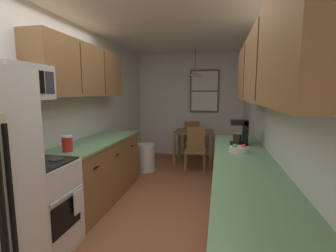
{
  "coord_description": "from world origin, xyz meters",
  "views": [
    {
      "loc": [
        0.72,
        -2.42,
        1.58
      ],
      "look_at": [
        -0.09,
        1.41,
        1.04
      ],
      "focal_mm": 25.72,
      "sensor_mm": 36.0,
      "label": 1
    }
  ],
  "objects_px": {
    "trash_bin": "(146,158)",
    "fruit_bowl": "(239,149)",
    "storage_canister": "(67,144)",
    "coffee_maker": "(242,132)",
    "stove_range": "(38,207)",
    "microwave_over_range": "(17,82)",
    "mug_by_coffeemaker": "(239,137)",
    "dining_chair_far": "(193,137)",
    "dining_table": "(194,137)",
    "table_serving_bowl": "(191,130)",
    "dining_chair_near": "(196,147)"
  },
  "relations": [
    {
      "from": "dining_table",
      "to": "trash_bin",
      "type": "xyz_separation_m",
      "value": [
        -0.9,
        -0.74,
        -0.33
      ]
    },
    {
      "from": "dining_chair_far",
      "to": "fruit_bowl",
      "type": "distance_m",
      "value": 3.19
    },
    {
      "from": "microwave_over_range",
      "to": "trash_bin",
      "type": "xyz_separation_m",
      "value": [
        0.41,
        2.65,
        -1.4
      ]
    },
    {
      "from": "trash_bin",
      "to": "storage_canister",
      "type": "xyz_separation_m",
      "value": [
        -0.3,
        -2.12,
        0.71
      ]
    },
    {
      "from": "dining_chair_far",
      "to": "mug_by_coffeemaker",
      "type": "xyz_separation_m",
      "value": [
        0.91,
        -2.32,
        0.45
      ]
    },
    {
      "from": "dining_chair_near",
      "to": "mug_by_coffeemaker",
      "type": "height_order",
      "value": "mug_by_coffeemaker"
    },
    {
      "from": "dining_table",
      "to": "coffee_maker",
      "type": "distance_m",
      "value": 2.24
    },
    {
      "from": "dining_table",
      "to": "dining_chair_far",
      "type": "relative_size",
      "value": 0.92
    },
    {
      "from": "fruit_bowl",
      "to": "table_serving_bowl",
      "type": "height_order",
      "value": "fruit_bowl"
    },
    {
      "from": "microwave_over_range",
      "to": "dining_table",
      "type": "xyz_separation_m",
      "value": [
        1.3,
        3.39,
        -1.07
      ]
    },
    {
      "from": "microwave_over_range",
      "to": "mug_by_coffeemaker",
      "type": "distance_m",
      "value": 2.79
    },
    {
      "from": "trash_bin",
      "to": "microwave_over_range",
      "type": "bearing_deg",
      "value": -98.75
    },
    {
      "from": "dining_chair_far",
      "to": "dining_table",
      "type": "bearing_deg",
      "value": -80.76
    },
    {
      "from": "stove_range",
      "to": "dining_chair_near",
      "type": "xyz_separation_m",
      "value": [
        1.28,
        2.82,
        0.03
      ]
    },
    {
      "from": "dining_chair_far",
      "to": "coffee_maker",
      "type": "xyz_separation_m",
      "value": [
        0.92,
        -2.61,
        0.57
      ]
    },
    {
      "from": "stove_range",
      "to": "microwave_over_range",
      "type": "distance_m",
      "value": 1.22
    },
    {
      "from": "dining_chair_near",
      "to": "trash_bin",
      "type": "bearing_deg",
      "value": -170.45
    },
    {
      "from": "storage_canister",
      "to": "mug_by_coffeemaker",
      "type": "bearing_deg",
      "value": 28.96
    },
    {
      "from": "coffee_maker",
      "to": "table_serving_bowl",
      "type": "bearing_deg",
      "value": 114.08
    },
    {
      "from": "microwave_over_range",
      "to": "trash_bin",
      "type": "height_order",
      "value": "microwave_over_range"
    },
    {
      "from": "dining_chair_far",
      "to": "coffee_maker",
      "type": "relative_size",
      "value": 2.76
    },
    {
      "from": "dining_chair_near",
      "to": "coffee_maker",
      "type": "relative_size",
      "value": 2.76
    },
    {
      "from": "fruit_bowl",
      "to": "trash_bin",
      "type": "bearing_deg",
      "value": 134.06
    },
    {
      "from": "microwave_over_range",
      "to": "coffee_maker",
      "type": "height_order",
      "value": "microwave_over_range"
    },
    {
      "from": "trash_bin",
      "to": "mug_by_coffeemaker",
      "type": "bearing_deg",
      "value": -30.24
    },
    {
      "from": "fruit_bowl",
      "to": "table_serving_bowl",
      "type": "bearing_deg",
      "value": 108.97
    },
    {
      "from": "trash_bin",
      "to": "fruit_bowl",
      "type": "xyz_separation_m",
      "value": [
        1.66,
        -1.72,
        0.66
      ]
    },
    {
      "from": "microwave_over_range",
      "to": "dining_chair_near",
      "type": "distance_m",
      "value": 3.36
    },
    {
      "from": "microwave_over_range",
      "to": "table_serving_bowl",
      "type": "xyz_separation_m",
      "value": [
        1.23,
        3.37,
        -0.91
      ]
    },
    {
      "from": "dining_chair_far",
      "to": "dining_chair_near",
      "type": "bearing_deg",
      "value": -80.85
    },
    {
      "from": "storage_canister",
      "to": "table_serving_bowl",
      "type": "relative_size",
      "value": 1.0
    },
    {
      "from": "dining_table",
      "to": "coffee_maker",
      "type": "relative_size",
      "value": 2.56
    },
    {
      "from": "dining_chair_near",
      "to": "dining_chair_far",
      "type": "distance_m",
      "value": 1.17
    },
    {
      "from": "dining_table",
      "to": "dining_chair_near",
      "type": "bearing_deg",
      "value": -80.94
    },
    {
      "from": "trash_bin",
      "to": "dining_table",
      "type": "bearing_deg",
      "value": 39.63
    },
    {
      "from": "table_serving_bowl",
      "to": "fruit_bowl",
      "type": "bearing_deg",
      "value": -71.03
    },
    {
      "from": "dining_table",
      "to": "mug_by_coffeemaker",
      "type": "xyz_separation_m",
      "value": [
        0.82,
        -1.74,
        0.34
      ]
    },
    {
      "from": "stove_range",
      "to": "dining_table",
      "type": "bearing_deg",
      "value": 70.65
    },
    {
      "from": "storage_canister",
      "to": "mug_by_coffeemaker",
      "type": "height_order",
      "value": "storage_canister"
    },
    {
      "from": "dining_chair_near",
      "to": "trash_bin",
      "type": "xyz_separation_m",
      "value": [
        -0.99,
        -0.17,
        -0.22
      ]
    },
    {
      "from": "stove_range",
      "to": "microwave_over_range",
      "type": "height_order",
      "value": "microwave_over_range"
    },
    {
      "from": "stove_range",
      "to": "table_serving_bowl",
      "type": "distance_m",
      "value": 3.56
    },
    {
      "from": "microwave_over_range",
      "to": "dining_chair_near",
      "type": "height_order",
      "value": "microwave_over_range"
    },
    {
      "from": "stove_range",
      "to": "dining_chair_far",
      "type": "height_order",
      "value": "stove_range"
    },
    {
      "from": "storage_canister",
      "to": "coffee_maker",
      "type": "xyz_separation_m",
      "value": [
        2.02,
        0.82,
        0.08
      ]
    },
    {
      "from": "storage_canister",
      "to": "trash_bin",
      "type": "bearing_deg",
      "value": 81.93
    },
    {
      "from": "dining_table",
      "to": "coffee_maker",
      "type": "height_order",
      "value": "coffee_maker"
    },
    {
      "from": "stove_range",
      "to": "dining_chair_far",
      "type": "distance_m",
      "value": 4.12
    },
    {
      "from": "dining_table",
      "to": "fruit_bowl",
      "type": "height_order",
      "value": "fruit_bowl"
    },
    {
      "from": "dining_chair_far",
      "to": "storage_canister",
      "type": "xyz_separation_m",
      "value": [
        -1.1,
        -3.43,
        0.49
      ]
    }
  ]
}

